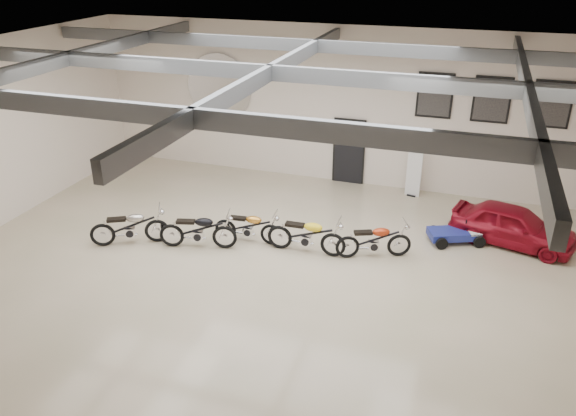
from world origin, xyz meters
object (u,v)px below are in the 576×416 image
(motorcycle_black, at_px, (198,230))
(motorcycle_red, at_px, (374,240))
(go_kart, at_px, (462,231))
(banner_stand, at_px, (414,170))
(motorcycle_silver, at_px, (129,226))
(vintage_car, at_px, (513,225))
(motorcycle_yellow, at_px, (306,234))
(motorcycle_gold, at_px, (248,226))

(motorcycle_black, height_order, motorcycle_red, motorcycle_black)
(go_kart, bearing_deg, motorcycle_black, 177.83)
(banner_stand, xyz_separation_m, motorcycle_silver, (-6.63, -5.49, -0.33))
(motorcycle_red, xyz_separation_m, vintage_car, (3.31, 1.85, 0.05))
(motorcycle_silver, bearing_deg, motorcycle_yellow, -15.48)
(motorcycle_gold, height_order, motorcycle_red, motorcycle_red)
(motorcycle_red, bearing_deg, motorcycle_black, 169.59)
(motorcycle_black, distance_m, vintage_car, 8.19)
(motorcycle_black, bearing_deg, banner_stand, 31.88)
(banner_stand, bearing_deg, motorcycle_yellow, -105.39)
(motorcycle_gold, xyz_separation_m, motorcycle_red, (3.28, 0.26, 0.02))
(motorcycle_silver, bearing_deg, banner_stand, 11.34)
(motorcycle_red, distance_m, vintage_car, 3.79)
(banner_stand, height_order, go_kart, banner_stand)
(motorcycle_gold, xyz_separation_m, vintage_car, (6.59, 2.11, 0.07))
(banner_stand, height_order, motorcycle_black, banner_stand)
(banner_stand, height_order, motorcycle_yellow, banner_stand)
(motorcycle_black, height_order, go_kart, motorcycle_black)
(motorcycle_gold, relative_size, motorcycle_red, 0.96)
(vintage_car, bearing_deg, motorcycle_silver, 122.89)
(motorcycle_red, bearing_deg, motorcycle_gold, 161.99)
(banner_stand, height_order, vintage_car, banner_stand)
(motorcycle_red, bearing_deg, motorcycle_silver, 169.65)
(motorcycle_silver, relative_size, motorcycle_yellow, 0.99)
(motorcycle_silver, xyz_separation_m, go_kart, (8.25, 2.86, -0.19))
(go_kart, bearing_deg, motorcycle_yellow, -176.92)
(banner_stand, distance_m, go_kart, 3.13)
(motorcycle_silver, xyz_separation_m, motorcycle_black, (1.78, 0.39, -0.00))
(banner_stand, xyz_separation_m, motorcycle_black, (-4.85, -5.10, -0.33))
(motorcycle_gold, xyz_separation_m, go_kart, (5.36, 1.79, -0.14))
(motorcycle_gold, xyz_separation_m, motorcycle_yellow, (1.61, -0.05, 0.05))
(motorcycle_silver, distance_m, motorcycle_yellow, 4.62)
(motorcycle_black, distance_m, go_kart, 6.93)
(motorcycle_yellow, relative_size, vintage_car, 0.64)
(go_kart, bearing_deg, motorcycle_red, -166.79)
(motorcycle_gold, bearing_deg, go_kart, 13.23)
(motorcycle_black, relative_size, motorcycle_red, 1.06)
(go_kart, distance_m, vintage_car, 1.29)
(go_kart, bearing_deg, motorcycle_silver, 176.05)
(motorcycle_silver, relative_size, motorcycle_black, 1.00)
(motorcycle_black, height_order, motorcycle_gold, motorcycle_black)
(motorcycle_black, relative_size, motorcycle_yellow, 0.99)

